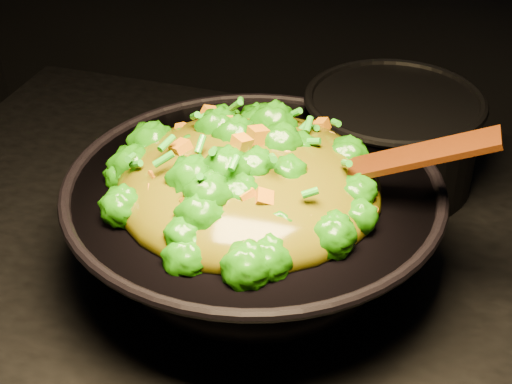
% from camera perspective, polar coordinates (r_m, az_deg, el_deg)
% --- Properties ---
extents(wok, '(0.55, 0.55, 0.12)m').
position_cam_1_polar(wok, '(0.95, -0.18, -2.61)').
color(wok, black).
rests_on(wok, stovetop).
extents(stir_fry, '(0.32, 0.32, 0.11)m').
position_cam_1_polar(stir_fry, '(0.88, -0.54, 2.94)').
color(stir_fry, '#1D6F07').
rests_on(stir_fry, wok).
extents(spatula, '(0.26, 0.07, 0.11)m').
position_cam_1_polar(spatula, '(0.88, 8.52, 1.95)').
color(spatula, '#360F06').
rests_on(spatula, wok).
extents(back_pot, '(0.27, 0.27, 0.14)m').
position_cam_1_polar(back_pot, '(1.13, 9.78, 3.83)').
color(back_pot, black).
rests_on(back_pot, stovetop).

